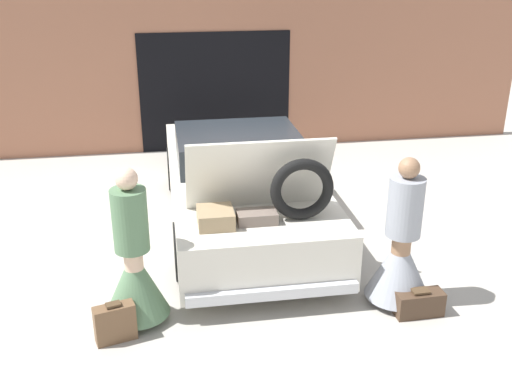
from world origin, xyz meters
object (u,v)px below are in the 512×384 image
(person_left, at_px, (134,269))
(suitcase_beside_left_person, at_px, (115,323))
(suitcase_beside_right_person, at_px, (419,303))
(car, at_px, (241,184))
(person_right, at_px, (400,253))

(person_left, xyz_separation_m, suitcase_beside_left_person, (-0.21, -0.33, -0.40))
(suitcase_beside_left_person, distance_m, suitcase_beside_right_person, 3.13)
(car, bearing_deg, person_left, -122.67)
(car, bearing_deg, person_right, -58.59)
(suitcase_beside_left_person, bearing_deg, suitcase_beside_right_person, -1.10)
(car, relative_size, suitcase_beside_left_person, 11.17)
(suitcase_beside_left_person, height_order, suitcase_beside_right_person, suitcase_beside_left_person)
(person_left, relative_size, person_right, 1.01)
(person_right, bearing_deg, person_left, 97.73)
(person_right, xyz_separation_m, suitcase_beside_right_person, (0.13, -0.29, -0.45))
(person_left, xyz_separation_m, suitcase_beside_right_person, (2.92, -0.39, -0.46))
(person_left, height_order, suitcase_beside_left_person, person_left)
(suitcase_beside_left_person, bearing_deg, person_right, 4.37)
(car, distance_m, person_right, 2.67)
(person_right, relative_size, suitcase_beside_left_person, 3.92)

